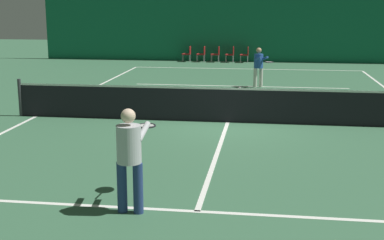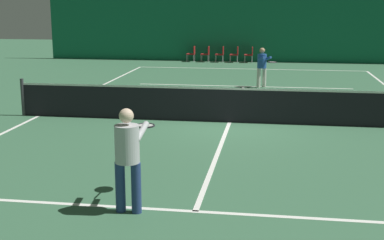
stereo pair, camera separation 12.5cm
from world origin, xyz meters
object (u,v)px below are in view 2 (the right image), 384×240
(courtside_chair_2, at_px, (221,53))
(courtside_chair_4, at_px, (250,54))
(player_near, at_px, (128,152))
(courtside_chair_1, at_px, (206,53))
(courtside_chair_0, at_px, (192,53))
(player_far, at_px, (262,64))
(courtside_chair_3, at_px, (235,53))
(tennis_net, at_px, (230,104))

(courtside_chair_2, relative_size, courtside_chair_4, 1.00)
(player_near, xyz_separation_m, courtside_chair_1, (-1.48, 21.21, -0.48))
(courtside_chair_2, bearing_deg, courtside_chair_0, -90.00)
(courtside_chair_1, bearing_deg, player_near, 4.00)
(player_far, bearing_deg, courtside_chair_0, -179.96)
(player_far, bearing_deg, courtside_chair_4, 160.45)
(courtside_chair_1, height_order, courtside_chair_2, same)
(courtside_chair_2, bearing_deg, courtside_chair_3, 90.00)
(courtside_chair_2, xyz_separation_m, courtside_chair_3, (0.79, 0.00, 0.00))
(courtside_chair_3, bearing_deg, courtside_chair_0, -90.00)
(tennis_net, xyz_separation_m, player_far, (0.71, 6.25, 0.37))
(courtside_chair_0, bearing_deg, player_far, 25.37)
(courtside_chair_4, bearing_deg, player_near, -2.37)
(courtside_chair_4, bearing_deg, courtside_chair_1, -90.00)
(courtside_chair_2, bearing_deg, tennis_net, 6.68)
(courtside_chair_0, xyz_separation_m, courtside_chair_3, (2.36, 0.00, 0.00))
(player_near, bearing_deg, courtside_chair_2, 4.56)
(courtside_chair_0, bearing_deg, courtside_chair_1, 90.00)
(player_far, relative_size, courtside_chair_0, 1.79)
(courtside_chair_3, bearing_deg, player_near, -0.24)
(player_far, relative_size, courtside_chair_2, 1.79)
(courtside_chair_0, bearing_deg, courtside_chair_3, 90.00)
(tennis_net, xyz_separation_m, player_near, (-1.02, -6.53, 0.45))
(courtside_chair_1, height_order, courtside_chair_3, same)
(player_far, distance_m, courtside_chair_4, 8.48)
(courtside_chair_3, bearing_deg, tennis_net, 3.63)
(player_near, distance_m, courtside_chair_2, 21.23)
(courtside_chair_3, distance_m, courtside_chair_4, 0.79)
(tennis_net, bearing_deg, player_near, -98.90)
(player_near, xyz_separation_m, courtside_chair_4, (0.88, 21.21, -0.48))
(courtside_chair_0, height_order, courtside_chair_2, same)
(tennis_net, height_order, courtside_chair_0, tennis_net)
(player_far, xyz_separation_m, courtside_chair_4, (-0.85, 8.43, -0.39))
(courtside_chair_1, xyz_separation_m, courtside_chair_2, (0.79, 0.00, 0.00))
(courtside_chair_2, height_order, courtside_chair_4, same)
(tennis_net, xyz_separation_m, courtside_chair_1, (-2.50, 14.68, -0.03))
(tennis_net, bearing_deg, courtside_chair_0, 102.63)
(tennis_net, distance_m, player_far, 6.30)
(courtside_chair_1, relative_size, courtside_chair_2, 1.00)
(tennis_net, relative_size, courtside_chair_1, 14.29)
(courtside_chair_0, distance_m, courtside_chair_3, 2.36)
(tennis_net, xyz_separation_m, courtside_chair_3, (-0.93, 14.68, -0.03))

